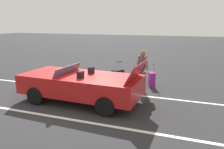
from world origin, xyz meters
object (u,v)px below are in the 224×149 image
Objects in this scene: suitcase_large_black at (118,78)px; traveler_person at (142,69)px; convertible_car at (76,84)px; duffel_bag at (137,79)px; suitcase_medium_bright at (152,79)px; suitcase_small_carryon at (136,81)px.

traveler_person is at bearing -168.34° from suitcase_large_black.
convertible_car is 3.42m from duffel_bag.
suitcase_medium_bright is 1.52× the size of duffel_bag.
suitcase_small_carryon is at bearing -134.60° from suitcase_large_black.
traveler_person is (0.25, 0.84, 0.62)m from suitcase_medium_bright.
suitcase_small_carryon is 0.77m from duffel_bag.
convertible_car is 2.29m from suitcase_large_black.
traveler_person is at bearing 51.90° from suitcase_medium_bright.
suitcase_large_black reaches higher than suitcase_small_carryon.
suitcase_small_carryon is 1.38× the size of duffel_bag.
suitcase_small_carryon reaches higher than duffel_bag.
traveler_person is at bearing -103.11° from suitcase_small_carryon.
convertible_car reaches higher than suitcase_large_black.
suitcase_large_black is 1.44m from suitcase_medium_bright.
suitcase_small_carryon is 0.95m from traveler_person.
duffel_bag is (-1.42, -3.08, -0.43)m from convertible_car.
suitcase_medium_bright is at bearing -127.90° from convertible_car.
suitcase_medium_bright is at bearing -20.55° from suitcase_small_carryon.
suitcase_medium_bright is 1.10× the size of suitcase_small_carryon.
duffel_bag is at bearing -112.65° from convertible_car.
suitcase_small_carryon is at bearing -122.02° from convertible_car.
traveler_person reaches higher than convertible_car.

